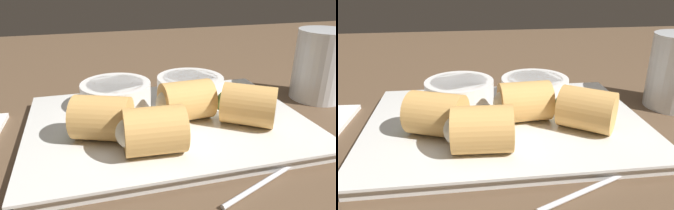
# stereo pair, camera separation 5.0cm
# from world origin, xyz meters

# --- Properties ---
(table_surface) EXTENTS (1.80, 1.40, 0.02)m
(table_surface) POSITION_xyz_m (0.00, 0.00, 0.01)
(table_surface) COLOR brown
(table_surface) RESTS_ON ground
(serving_plate) EXTENTS (0.34, 0.25, 0.01)m
(serving_plate) POSITION_xyz_m (0.01, -0.01, 0.03)
(serving_plate) COLOR silver
(serving_plate) RESTS_ON table_surface
(roll_front_left) EXTENTS (0.08, 0.08, 0.05)m
(roll_front_left) POSITION_xyz_m (0.09, -0.04, 0.06)
(roll_front_left) COLOR #DBA356
(roll_front_left) RESTS_ON serving_plate
(roll_front_right) EXTENTS (0.07, 0.05, 0.05)m
(roll_front_right) POSITION_xyz_m (-0.03, -0.08, 0.06)
(roll_front_right) COLOR #DBA356
(roll_front_right) RESTS_ON serving_plate
(roll_back_left) EXTENTS (0.08, 0.07, 0.05)m
(roll_back_left) POSITION_xyz_m (-0.08, -0.03, 0.06)
(roll_back_left) COLOR #DBA356
(roll_back_left) RESTS_ON serving_plate
(roll_back_right) EXTENTS (0.07, 0.05, 0.05)m
(roll_back_right) POSITION_xyz_m (0.02, -0.01, 0.06)
(roll_back_right) COLOR #DBA356
(roll_back_right) RESTS_ON serving_plate
(dipping_bowl_near) EXTENTS (0.09, 0.09, 0.03)m
(dipping_bowl_near) POSITION_xyz_m (0.05, 0.05, 0.05)
(dipping_bowl_near) COLOR white
(dipping_bowl_near) RESTS_ON serving_plate
(dipping_bowl_far) EXTENTS (0.09, 0.09, 0.03)m
(dipping_bowl_far) POSITION_xyz_m (-0.05, 0.05, 0.05)
(dipping_bowl_far) COLOR white
(dipping_bowl_far) RESTS_ON serving_plate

